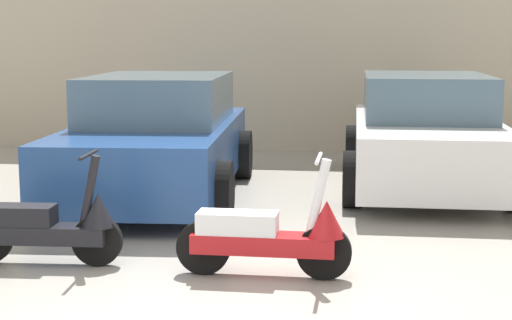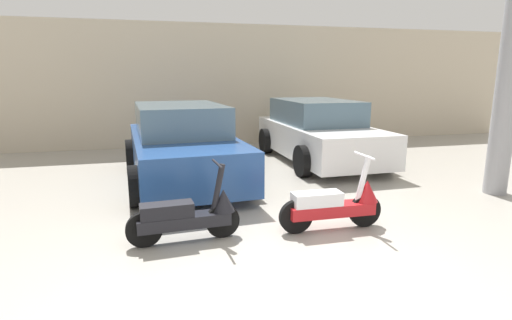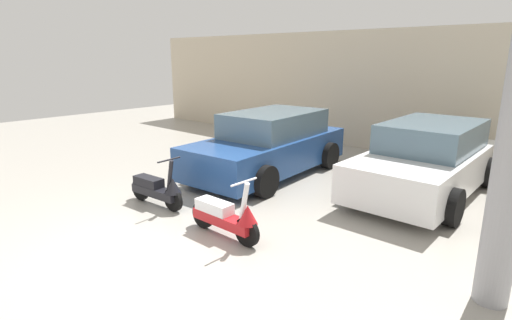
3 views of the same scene
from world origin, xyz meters
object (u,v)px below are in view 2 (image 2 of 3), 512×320
(scooter_front_left, at_px, (189,215))
(scooter_front_right, at_px, (336,204))
(support_column_side, at_px, (507,93))
(car_rear_center, at_px, (318,132))
(car_rear_left, at_px, (182,145))

(scooter_front_left, bearing_deg, scooter_front_right, -6.41)
(scooter_front_left, bearing_deg, support_column_side, 4.33)
(car_rear_center, bearing_deg, scooter_front_left, -40.73)
(scooter_front_left, xyz_separation_m, support_column_side, (5.23, 0.75, 1.36))
(scooter_front_left, height_order, car_rear_center, car_rear_center)
(car_rear_left, bearing_deg, support_column_side, 62.46)
(scooter_front_left, distance_m, car_rear_left, 2.98)
(car_rear_left, bearing_deg, scooter_front_left, -6.88)
(scooter_front_right, height_order, car_rear_center, car_rear_center)
(car_rear_left, height_order, car_rear_center, car_rear_left)
(scooter_front_right, relative_size, support_column_side, 0.41)
(support_column_side, bearing_deg, scooter_front_left, -171.88)
(scooter_front_left, xyz_separation_m, car_rear_center, (3.35, 3.98, 0.34))
(scooter_front_right, height_order, car_rear_left, car_rear_left)
(scooter_front_right, xyz_separation_m, car_rear_left, (-1.72, 3.05, 0.34))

